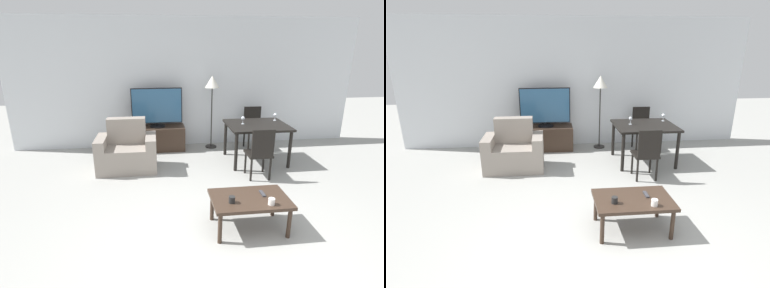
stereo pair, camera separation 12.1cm
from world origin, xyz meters
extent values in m
plane|color=#9E9E99|center=(0.00, 0.00, 0.00)|extent=(18.00, 18.00, 0.00)
cube|color=silver|center=(0.00, 3.87, 1.35)|extent=(7.41, 0.06, 2.70)
cube|color=gray|center=(-1.23, 2.54, 0.22)|extent=(0.68, 0.65, 0.44)
cube|color=gray|center=(-1.23, 2.76, 0.67)|extent=(0.68, 0.20, 0.46)
cube|color=gray|center=(-1.66, 2.54, 0.31)|extent=(0.18, 0.65, 0.62)
cube|color=gray|center=(-0.80, 2.54, 0.31)|extent=(0.18, 0.65, 0.62)
cube|color=#38281E|center=(-0.66, 3.57, 0.25)|extent=(1.12, 0.47, 0.51)
cylinder|color=black|center=(-0.66, 3.57, 0.52)|extent=(0.32, 0.32, 0.03)
cylinder|color=black|center=(-0.66, 3.57, 0.56)|extent=(0.04, 0.04, 0.05)
cube|color=black|center=(-0.66, 3.57, 0.95)|extent=(1.04, 0.04, 0.73)
cube|color=#2D5B84|center=(-0.66, 3.54, 0.95)|extent=(1.00, 0.01, 0.69)
cube|color=#38281E|center=(0.39, 0.52, 0.40)|extent=(0.93, 0.59, 0.04)
cylinder|color=#38281E|center=(-0.02, 0.27, 0.19)|extent=(0.05, 0.05, 0.38)
cylinder|color=#38281E|center=(0.80, 0.27, 0.19)|extent=(0.05, 0.05, 0.38)
cylinder|color=#38281E|center=(-0.02, 0.76, 0.19)|extent=(0.05, 0.05, 0.38)
cylinder|color=#38281E|center=(0.80, 0.76, 0.19)|extent=(0.05, 0.05, 0.38)
cube|color=black|center=(1.19, 2.67, 0.72)|extent=(1.11, 0.94, 0.04)
cylinder|color=black|center=(0.69, 2.26, 0.35)|extent=(0.06, 0.06, 0.70)
cylinder|color=black|center=(1.68, 2.26, 0.35)|extent=(0.06, 0.06, 0.70)
cylinder|color=black|center=(0.69, 3.08, 0.35)|extent=(0.06, 0.06, 0.70)
cylinder|color=black|center=(1.68, 3.08, 0.35)|extent=(0.06, 0.06, 0.70)
cube|color=black|center=(0.99, 1.97, 0.41)|extent=(0.40, 0.40, 0.04)
cylinder|color=black|center=(0.83, 2.13, 0.20)|extent=(0.04, 0.04, 0.40)
cylinder|color=black|center=(1.15, 2.13, 0.20)|extent=(0.04, 0.04, 0.40)
cylinder|color=black|center=(0.83, 1.80, 0.20)|extent=(0.04, 0.04, 0.40)
cylinder|color=black|center=(1.15, 1.80, 0.20)|extent=(0.04, 0.04, 0.40)
cube|color=black|center=(0.99, 1.78, 0.66)|extent=(0.37, 0.04, 0.45)
cube|color=black|center=(1.38, 3.37, 0.41)|extent=(0.40, 0.40, 0.04)
cylinder|color=black|center=(1.22, 3.20, 0.20)|extent=(0.04, 0.04, 0.40)
cylinder|color=black|center=(1.54, 3.20, 0.20)|extent=(0.04, 0.04, 0.40)
cylinder|color=black|center=(1.22, 3.53, 0.20)|extent=(0.04, 0.04, 0.40)
cylinder|color=black|center=(1.54, 3.53, 0.20)|extent=(0.04, 0.04, 0.40)
cube|color=black|center=(1.38, 3.55, 0.66)|extent=(0.37, 0.04, 0.45)
cylinder|color=black|center=(0.49, 3.57, 0.01)|extent=(0.24, 0.24, 0.02)
cylinder|color=black|center=(0.49, 3.57, 0.66)|extent=(0.02, 0.02, 1.28)
cone|color=white|center=(0.49, 3.57, 1.42)|extent=(0.29, 0.29, 0.24)
cube|color=#38383D|center=(0.56, 0.58, 0.43)|extent=(0.04, 0.15, 0.02)
cylinder|color=white|center=(0.58, 0.33, 0.46)|extent=(0.08, 0.08, 0.08)
cylinder|color=black|center=(0.14, 0.43, 0.46)|extent=(0.07, 0.07, 0.08)
cylinder|color=silver|center=(0.92, 2.71, 0.74)|extent=(0.06, 0.06, 0.01)
cylinder|color=silver|center=(0.92, 2.71, 0.78)|extent=(0.01, 0.01, 0.07)
sphere|color=silver|center=(0.92, 2.71, 0.85)|extent=(0.07, 0.07, 0.07)
cylinder|color=silver|center=(1.62, 2.89, 0.74)|extent=(0.06, 0.06, 0.01)
cylinder|color=silver|center=(1.62, 2.89, 0.78)|extent=(0.01, 0.01, 0.07)
sphere|color=silver|center=(1.62, 2.89, 0.85)|extent=(0.07, 0.07, 0.07)
camera|label=1|loc=(-0.70, -2.56, 2.18)|focal=28.00mm
camera|label=2|loc=(-0.58, -2.57, 2.18)|focal=28.00mm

